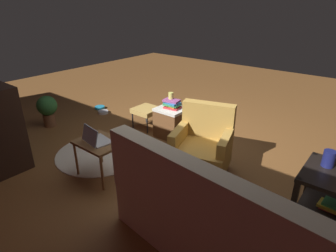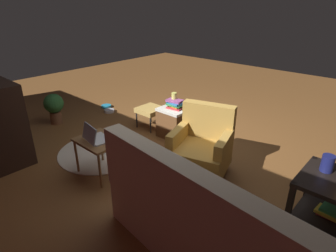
{
  "view_description": "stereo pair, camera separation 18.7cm",
  "coord_description": "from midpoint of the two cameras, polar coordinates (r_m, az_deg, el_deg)",
  "views": [
    {
      "loc": [
        -2.16,
        3.13,
        2.03
      ],
      "look_at": [
        -0.07,
        0.54,
        0.55
      ],
      "focal_mm": 30.17,
      "sensor_mm": 36.0,
      "label": 1
    },
    {
      "loc": [
        -2.3,
        3.01,
        2.03
      ],
      "look_at": [
        -0.07,
        0.54,
        0.55
      ],
      "focal_mm": 30.17,
      "sensor_mm": 36.0,
      "label": 2
    }
  ],
  "objects": [
    {
      "name": "side_table",
      "position": [
        3.14,
        32.08,
        -12.23
      ],
      "size": [
        0.64,
        0.64,
        0.55
      ],
      "color": "black",
      "rests_on": "ground"
    },
    {
      "name": "armchair",
      "position": [
        3.54,
        8.32,
        -4.4
      ],
      "size": [
        0.83,
        0.84,
        0.87
      ],
      "color": "#B78C3F",
      "rests_on": "ground"
    },
    {
      "name": "pet_bowl_teal",
      "position": [
        5.98,
        -11.47,
        3.92
      ],
      "size": [
        0.2,
        0.2,
        0.05
      ],
      "primitive_type": "cylinder",
      "color": "teal",
      "rests_on": "ground"
    },
    {
      "name": "laptop_desk",
      "position": [
        3.55,
        -12.25,
        -3.56
      ],
      "size": [
        0.56,
        0.44,
        0.48
      ],
      "color": "olive",
      "rests_on": "ground"
    },
    {
      "name": "book_stack_shelf",
      "position": [
        3.24,
        31.58,
        -14.76
      ],
      "size": [
        0.26,
        0.19,
        0.08
      ],
      "color": "red",
      "rests_on": "side_table"
    },
    {
      "name": "potted_plant",
      "position": [
        5.34,
        -21.1,
        3.79
      ],
      "size": [
        0.34,
        0.34,
        0.55
      ],
      "color": "brown",
      "rests_on": "ground"
    },
    {
      "name": "tv_remote",
      "position": [
        4.57,
        2.33,
        4.33
      ],
      "size": [
        0.1,
        0.17,
        0.02
      ],
      "primitive_type": "cube",
      "rotation": [
        0.0,
        0.0,
        0.37
      ],
      "color": "#262628",
      "rests_on": "wicker_hamper"
    },
    {
      "name": "ottoman",
      "position": [
        4.84,
        -2.48,
        3.17
      ],
      "size": [
        0.4,
        0.4,
        0.36
      ],
      "color": "tan",
      "rests_on": "ground"
    },
    {
      "name": "laptop",
      "position": [
        3.48,
        -13.01,
        -2.2
      ],
      "size": [
        0.36,
        0.3,
        0.21
      ],
      "color": "silver",
      "rests_on": "laptop_desk"
    },
    {
      "name": "wicker_hamper",
      "position": [
        4.55,
        2.6,
        0.81
      ],
      "size": [
        0.45,
        0.45,
        0.48
      ],
      "color": "brown",
      "rests_on": "ground"
    },
    {
      "name": "circular_rug",
      "position": [
        4.25,
        -11.78,
        -4.99
      ],
      "size": [
        1.27,
        1.27,
        0.01
      ],
      "primitive_type": "cylinder",
      "color": "beige",
      "rests_on": "ground"
    },
    {
      "name": "yellow_mug",
      "position": [
        4.44,
        2.45,
        6.12
      ],
      "size": [
        0.08,
        0.08,
        0.1
      ],
      "primitive_type": "cylinder",
      "color": "#D8D866",
      "rests_on": "book_stack_hamper"
    },
    {
      "name": "pet_bowl_steel",
      "position": [
        5.72,
        -10.86,
        3.03
      ],
      "size": [
        0.2,
        0.2,
        0.05
      ],
      "primitive_type": "cylinder",
      "color": "silver",
      "rests_on": "ground"
    },
    {
      "name": "ground",
      "position": [
        4.3,
        5.45,
        -4.28
      ],
      "size": [
        12.0,
        12.0,
        0.0
      ],
      "primitive_type": "plane",
      "color": "brown"
    },
    {
      "name": "book_stack_hamper",
      "position": [
        4.43,
        2.67,
        4.44
      ],
      "size": [
        0.28,
        0.22,
        0.14
      ],
      "color": "red",
      "rests_on": "wicker_hamper"
    },
    {
      "name": "small_vase",
      "position": [
        3.11,
        31.06,
        -6.5
      ],
      "size": [
        0.12,
        0.12,
        0.16
      ],
      "primitive_type": "cylinder",
      "color": "navy",
      "rests_on": "side_table"
    },
    {
      "name": "couch",
      "position": [
        2.52,
        10.45,
        -19.03
      ],
      "size": [
        1.97,
        1.03,
        1.0
      ],
      "color": "beige",
      "rests_on": "ground"
    }
  ]
}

